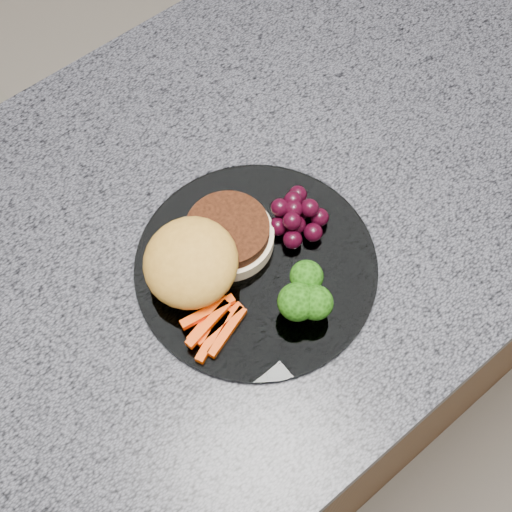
% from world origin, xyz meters
% --- Properties ---
extents(island_cabinet, '(1.20, 0.60, 0.86)m').
position_xyz_m(island_cabinet, '(0.00, 0.00, 0.43)').
color(island_cabinet, '#57331E').
rests_on(island_cabinet, ground).
extents(countertop, '(1.20, 0.60, 0.04)m').
position_xyz_m(countertop, '(0.00, 0.00, 0.88)').
color(countertop, '#52535E').
rests_on(countertop, island_cabinet).
extents(plate, '(0.26, 0.26, 0.01)m').
position_xyz_m(plate, '(-0.09, -0.07, 0.90)').
color(plate, white).
rests_on(plate, countertop).
extents(burger, '(0.17, 0.13, 0.05)m').
position_xyz_m(burger, '(-0.13, -0.04, 0.93)').
color(burger, beige).
rests_on(burger, plate).
extents(carrot_sticks, '(0.07, 0.05, 0.02)m').
position_xyz_m(carrot_sticks, '(-0.17, -0.10, 0.91)').
color(carrot_sticks, '#F84404').
rests_on(carrot_sticks, plate).
extents(broccoli, '(0.06, 0.06, 0.05)m').
position_xyz_m(broccoli, '(-0.08, -0.14, 0.93)').
color(broccoli, '#619A38').
rests_on(broccoli, plate).
extents(grape_bunch, '(0.06, 0.07, 0.04)m').
position_xyz_m(grape_bunch, '(-0.02, -0.06, 0.92)').
color(grape_bunch, black).
rests_on(grape_bunch, plate).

